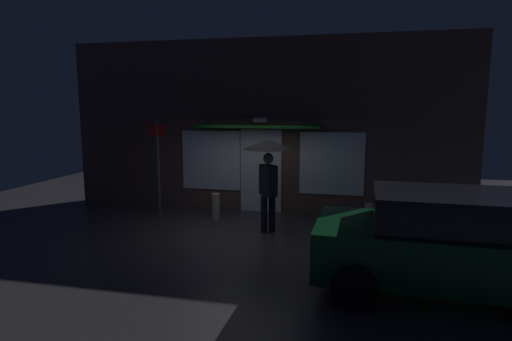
% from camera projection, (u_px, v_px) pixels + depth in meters
% --- Properties ---
extents(ground_plane, '(18.00, 18.00, 0.00)m').
position_uv_depth(ground_plane, '(240.00, 235.00, 9.12)').
color(ground_plane, '#38353A').
extents(building_facade, '(10.71, 1.00, 4.55)m').
position_uv_depth(building_facade, '(262.00, 127.00, 11.04)').
color(building_facade, brown).
rests_on(building_facade, ground).
extents(person_with_umbrella, '(1.11, 1.11, 2.08)m').
position_uv_depth(person_with_umbrella, '(268.00, 159.00, 9.10)').
color(person_with_umbrella, black).
rests_on(person_with_umbrella, ground).
extents(parked_car, '(3.93, 2.12, 1.54)m').
position_uv_depth(parked_car, '(448.00, 243.00, 6.17)').
color(parked_car, '#0C3F1E').
rests_on(parked_car, ground).
extents(street_sign_post, '(0.40, 0.07, 2.44)m').
position_uv_depth(street_sign_post, '(158.00, 162.00, 10.70)').
color(street_sign_post, '#595B60').
rests_on(street_sign_post, ground).
extents(sidewalk_bollard, '(0.21, 0.21, 0.65)m').
position_uv_depth(sidewalk_bollard, '(216.00, 206.00, 10.40)').
color(sidewalk_bollard, '#B2A899').
rests_on(sidewalk_bollard, ground).
extents(sidewalk_bollard_2, '(0.22, 0.22, 0.55)m').
position_uv_depth(sidewalk_bollard_2, '(369.00, 215.00, 9.72)').
color(sidewalk_bollard_2, '#B2A899').
rests_on(sidewalk_bollard_2, ground).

